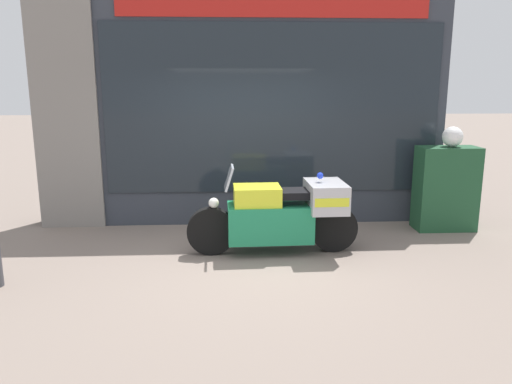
% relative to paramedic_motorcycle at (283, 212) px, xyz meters
% --- Properties ---
extents(ground_plane, '(60.00, 60.00, 0.00)m').
position_rel_paramedic_motorcycle_xyz_m(ground_plane, '(-0.48, -0.37, -0.56)').
color(ground_plane, gray).
extents(shop_building, '(6.50, 0.55, 3.63)m').
position_rel_paramedic_motorcycle_xyz_m(shop_building, '(-0.93, 1.63, 1.26)').
color(shop_building, '#333842').
rests_on(shop_building, ground).
extents(window_display, '(5.05, 0.30, 1.89)m').
position_rel_paramedic_motorcycle_xyz_m(window_display, '(-0.06, 1.66, -0.11)').
color(window_display, slate).
rests_on(window_display, ground).
extents(paramedic_motorcycle, '(2.32, 0.79, 1.21)m').
position_rel_paramedic_motorcycle_xyz_m(paramedic_motorcycle, '(0.00, 0.00, 0.00)').
color(paramedic_motorcycle, black).
rests_on(paramedic_motorcycle, ground).
extents(utility_cabinet, '(0.92, 0.46, 1.31)m').
position_rel_paramedic_motorcycle_xyz_m(utility_cabinet, '(2.66, 0.97, 0.09)').
color(utility_cabinet, '#1E4C2D').
rests_on(utility_cabinet, ground).
extents(white_helmet, '(0.31, 0.31, 0.31)m').
position_rel_paramedic_motorcycle_xyz_m(white_helmet, '(2.69, 0.96, 0.90)').
color(white_helmet, white).
rests_on(white_helmet, utility_cabinet).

